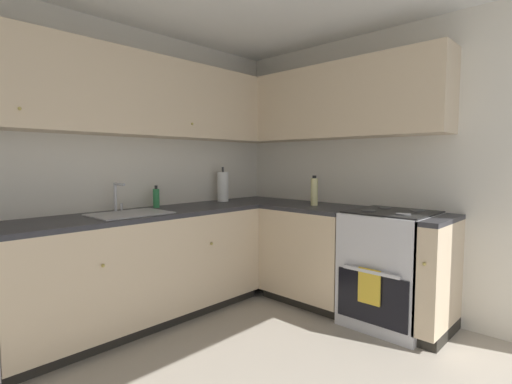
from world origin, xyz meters
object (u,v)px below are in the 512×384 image
Objects in this scene: oven_range at (391,267)px; paper_towel_roll at (223,187)px; soap_bottle at (156,198)px; oil_bottle at (314,191)px.

paper_towel_roll reaches higher than oven_range.
soap_bottle is 0.55× the size of paper_towel_roll.
oil_bottle is at bearing -39.38° from soap_bottle.
oven_range is 5.39× the size of soap_bottle.
oven_range is 2.02m from soap_bottle.
soap_bottle is 0.71× the size of oil_bottle.
oven_range is at bearing -55.75° from soap_bottle.
oven_range is 3.82× the size of oil_bottle.
oil_bottle reaches higher than soap_bottle.
soap_bottle reaches higher than oven_range.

